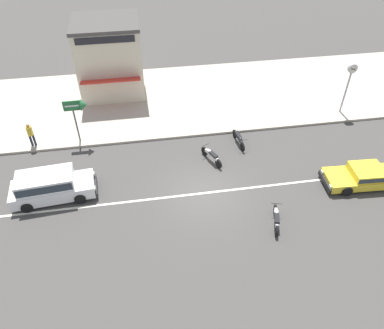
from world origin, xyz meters
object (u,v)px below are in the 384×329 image
at_px(motorcycle_0, 239,139).
at_px(shopfront_corner_warung, 110,57).
at_px(motorcycle_1, 211,155).
at_px(arrow_signboard, 81,107).
at_px(sedan_yellow_5, 366,176).
at_px(street_clock, 350,77).
at_px(pedestrian_near_clock, 30,133).
at_px(minivan_white_0, 50,185).
at_px(motorcycle_2, 276,218).

distance_m(motorcycle_0, shopfront_corner_warung, 11.49).
bearing_deg(motorcycle_1, arrow_signboard, 156.93).
relative_size(sedan_yellow_5, motorcycle_0, 2.39).
xyz_separation_m(street_clock, pedestrian_near_clock, (-20.82, -0.62, -1.72)).
relative_size(motorcycle_0, pedestrian_near_clock, 1.24).
xyz_separation_m(minivan_white_0, motorcycle_0, (11.12, 2.97, -0.42)).
relative_size(motorcycle_1, motorcycle_2, 0.97).
xyz_separation_m(street_clock, arrow_signboard, (-17.48, -0.60, -0.20)).
xyz_separation_m(sedan_yellow_5, pedestrian_near_clock, (-18.83, 6.41, 0.55)).
bearing_deg(street_clock, motorcycle_1, -159.62).
height_order(minivan_white_0, shopfront_corner_warung, shopfront_corner_warung).
bearing_deg(motorcycle_2, motorcycle_1, 112.32).
height_order(sedan_yellow_5, shopfront_corner_warung, shopfront_corner_warung).
bearing_deg(sedan_yellow_5, arrow_signboard, 157.44).
bearing_deg(motorcycle_2, minivan_white_0, 161.51).
xyz_separation_m(sedan_yellow_5, motorcycle_1, (-8.09, 3.29, -0.11)).
bearing_deg(arrow_signboard, motorcycle_2, -41.58).
bearing_deg(street_clock, pedestrian_near_clock, -178.29).
height_order(motorcycle_0, street_clock, street_clock).
bearing_deg(motorcycle_0, shopfront_corner_warung, 133.71).
bearing_deg(sedan_yellow_5, shopfront_corner_warung, 137.21).
relative_size(motorcycle_1, pedestrian_near_clock, 1.14).
xyz_separation_m(minivan_white_0, pedestrian_near_clock, (-1.67, 4.72, 0.25)).
height_order(minivan_white_0, street_clock, street_clock).
bearing_deg(shopfront_corner_warung, sedan_yellow_5, -42.79).
bearing_deg(minivan_white_0, sedan_yellow_5, -5.62).
bearing_deg(pedestrian_near_clock, sedan_yellow_5, -18.80).
distance_m(motorcycle_0, motorcycle_2, 6.74).
distance_m(street_clock, pedestrian_near_clock, 20.90).
bearing_deg(shopfront_corner_warung, pedestrian_near_clock, -128.24).
bearing_deg(sedan_yellow_5, street_clock, 74.17).
xyz_separation_m(sedan_yellow_5, arrow_signboard, (-15.48, 6.43, 2.07)).
xyz_separation_m(motorcycle_1, street_clock, (10.09, 3.75, 2.38)).
xyz_separation_m(street_clock, shopfront_corner_warung, (-15.80, 5.75, 0.00)).
bearing_deg(motorcycle_0, arrow_signboard, 169.35).
bearing_deg(motorcycle_2, shopfront_corner_warung, 118.05).
height_order(arrow_signboard, pedestrian_near_clock, arrow_signboard).
xyz_separation_m(motorcycle_0, arrow_signboard, (-9.44, 1.78, 2.18)).
height_order(motorcycle_1, pedestrian_near_clock, pedestrian_near_clock).
xyz_separation_m(motorcycle_0, pedestrian_near_clock, (-12.78, 1.75, 0.66)).
distance_m(sedan_yellow_5, motorcycle_0, 7.63).
bearing_deg(sedan_yellow_5, pedestrian_near_clock, 161.20).
bearing_deg(pedestrian_near_clock, street_clock, 1.71).
height_order(motorcycle_2, pedestrian_near_clock, pedestrian_near_clock).
bearing_deg(motorcycle_1, shopfront_corner_warung, 121.04).
height_order(motorcycle_1, street_clock, street_clock).
height_order(motorcycle_0, motorcycle_2, same).
relative_size(minivan_white_0, sedan_yellow_5, 0.95).
height_order(motorcycle_0, pedestrian_near_clock, pedestrian_near_clock).
bearing_deg(arrow_signboard, shopfront_corner_warung, 75.20).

